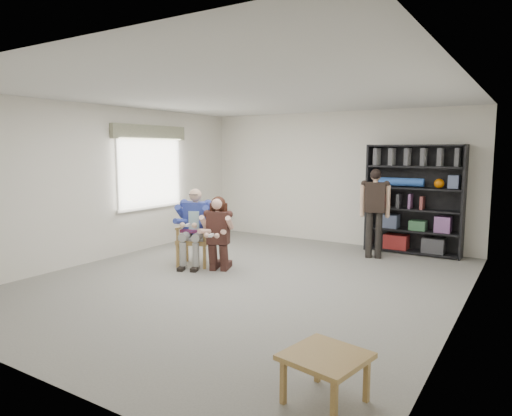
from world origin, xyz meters
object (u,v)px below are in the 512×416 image
Objects in this scene: armchair at (195,236)px; seated_man at (195,227)px; kneeling_woman at (218,235)px; bookshelf at (414,200)px; side_table at (325,378)px; standing_man at (374,214)px.

seated_man reaches higher than armchair.
kneeling_woman is 0.59× the size of bookshelf.
side_table is (0.69, -5.80, -0.85)m from bookshelf.
side_table is (3.67, -2.86, -0.32)m from armchair.
armchair is 0.16m from seated_man.
bookshelf reaches higher than side_table.
standing_man reaches higher than kneeling_woman.
side_table is (3.67, -2.86, -0.47)m from seated_man.
bookshelf reaches higher than kneeling_woman.
standing_man is (2.47, 2.17, 0.15)m from seated_man.
kneeling_woman is at bearing -32.58° from armchair.
kneeling_woman is at bearing -128.19° from bookshelf.
armchair reaches higher than side_table.
seated_man is 3.29m from standing_man.
armchair is 0.60m from kneeling_woman.
armchair is 0.84× the size of kneeling_woman.
seated_man is at bearing 69.11° from armchair.
side_table is at bearing -58.81° from seated_man.
bookshelf is at bearing 30.92° from kneeling_woman.
armchair is 3.30m from standing_man.
seated_man reaches higher than side_table.
standing_man is (1.89, 2.29, 0.21)m from kneeling_woman.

